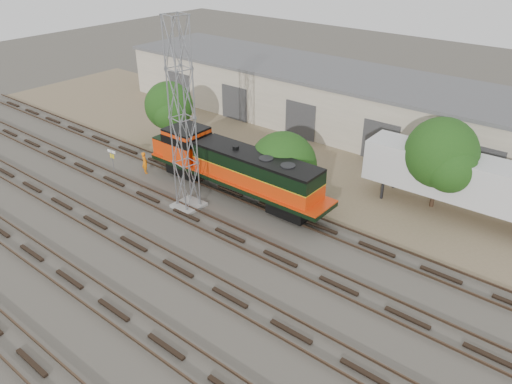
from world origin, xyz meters
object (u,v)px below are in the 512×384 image
Objects in this scene: locomotive at (233,167)px; signal_tower at (183,122)px; worker at (145,163)px; semi_trailer at (472,182)px.

locomotive is 5.54m from signal_tower.
semi_trailer is at bearing -137.33° from worker.
semi_trailer reaches higher than locomotive.
signal_tower is 0.94× the size of semi_trailer.
locomotive is 1.12× the size of semi_trailer.
locomotive is 8.69× the size of worker.
locomotive is at bearing 71.18° from signal_tower.
worker is (-6.57, 1.60, -5.43)m from signal_tower.
worker is at bearing -166.47° from locomotive.
worker is at bearing 166.30° from signal_tower.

